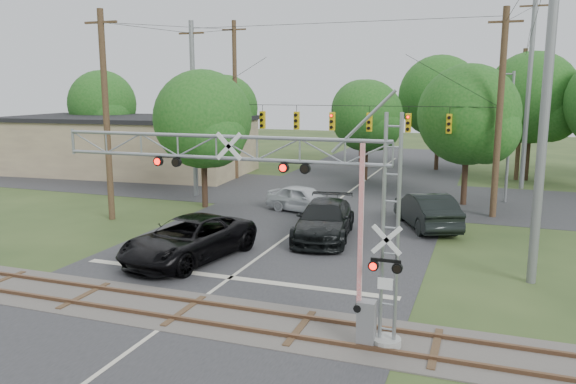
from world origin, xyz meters
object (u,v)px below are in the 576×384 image
(pickup_black, at_px, (189,239))
(commercial_building, at_px, (129,144))
(car_dark, at_px, (324,220))
(streetlight, at_px, (507,130))
(crossing_gantry, at_px, (280,197))
(traffic_signal_span, at_px, (346,115))
(sedan_silver, at_px, (304,199))

(pickup_black, distance_m, commercial_building, 27.07)
(commercial_building, bearing_deg, car_dark, -39.52)
(car_dark, xyz_separation_m, commercial_building, (-21.95, 15.31, 1.51))
(car_dark, xyz_separation_m, streetlight, (8.31, 12.31, 3.71))
(car_dark, bearing_deg, pickup_black, -137.95)
(crossing_gantry, height_order, traffic_signal_span, traffic_signal_span)
(traffic_signal_span, distance_m, sedan_silver, 5.73)
(pickup_black, relative_size, sedan_silver, 1.42)
(traffic_signal_span, xyz_separation_m, pickup_black, (-3.56, -12.94, -4.73))
(traffic_signal_span, distance_m, commercial_building, 22.65)
(sedan_silver, bearing_deg, car_dark, -135.91)
(car_dark, relative_size, commercial_building, 0.29)
(crossing_gantry, relative_size, sedan_silver, 2.36)
(crossing_gantry, bearing_deg, commercial_building, 132.32)
(traffic_signal_span, relative_size, sedan_silver, 4.18)
(car_dark, distance_m, streetlight, 15.30)
(pickup_black, relative_size, car_dark, 1.05)
(traffic_signal_span, bearing_deg, crossing_gantry, -81.86)
(crossing_gantry, xyz_separation_m, car_dark, (-1.74, 10.71, -3.24))
(car_dark, height_order, streetlight, streetlight)
(pickup_black, xyz_separation_m, car_dark, (4.45, 5.29, -0.01))
(traffic_signal_span, bearing_deg, commercial_building, 160.01)
(traffic_signal_span, height_order, commercial_building, traffic_signal_span)
(commercial_building, height_order, streetlight, streetlight)
(crossing_gantry, relative_size, car_dark, 1.75)
(traffic_signal_span, distance_m, car_dark, 9.04)
(pickup_black, xyz_separation_m, commercial_building, (-17.50, 20.60, 1.50))
(traffic_signal_span, distance_m, streetlight, 10.36)
(car_dark, bearing_deg, sedan_silver, 109.96)
(crossing_gantry, distance_m, traffic_signal_span, 18.60)
(car_dark, distance_m, sedan_silver, 5.96)
(car_dark, bearing_deg, commercial_building, 137.23)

